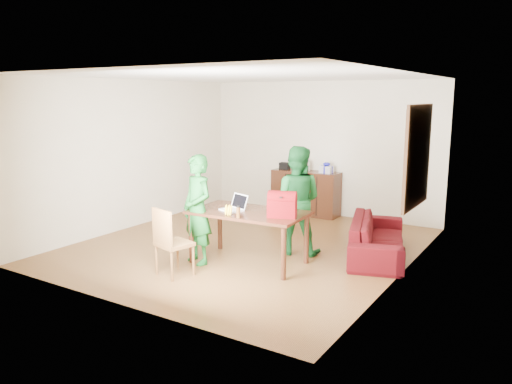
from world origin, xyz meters
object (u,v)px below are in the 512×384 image
Objects in this scene: laptop at (231,208)px; sofa at (377,237)px; bottle at (238,212)px; red_bag at (282,207)px; table at (249,218)px; chair at (174,256)px; person_far at (296,200)px; person_near at (197,210)px.

sofa is (1.71, 1.43, -0.53)m from laptop.
red_bag is at bearing 36.43° from bottle.
bottle is at bearing -24.06° from laptop.
chair is at bearing -124.41° from table.
red_bag is at bearing 89.00° from person_far.
laptop is 0.45m from bottle.
person_far reaches higher than bottle.
red_bag is at bearing 129.70° from sofa.
person_near is 1.53m from person_far.
person_far reaches higher than laptop.
bottle is at bearing -162.97° from red_bag.
table is at bearing 155.72° from red_bag.
red_bag reaches higher than sofa.
chair is (-0.58, -0.97, -0.40)m from table.
laptop is 2.29m from sofa.
table is 4.42× the size of red_bag.
laptop is at bearing 40.71° from person_far.
person_far is at bearing 77.77° from bottle.
red_bag is 0.20× the size of sofa.
person_far is 1.36m from sofa.
table is 1.07× the size of person_near.
laptop reaches higher than chair.
chair is at bearing -161.03° from red_bag.
table is 1.20m from chair.
table is at bearing 49.99° from person_far.
person_far is 4.36× the size of laptop.
sofa is at bearing 51.44° from bottle.
red_bag is at bearing 34.95° from person_near.
person_near is 0.95× the size of person_far.
bottle is 0.60m from red_bag.
red_bag is (1.16, 0.92, 0.64)m from chair.
red_bag is 1.76m from sofa.
laptop is (0.40, 0.28, 0.02)m from person_near.
person_near is 4.14× the size of red_bag.
chair is at bearing 120.97° from sofa.
person_far is 10.18× the size of bottle.
bottle is (0.68, 0.56, 0.58)m from chair.
table is 1.02× the size of person_far.
red_bag reaches higher than table.
bottle is 0.43× the size of red_bag.
bottle is (0.73, -0.03, 0.06)m from person_near.
person_far reaches higher than table.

